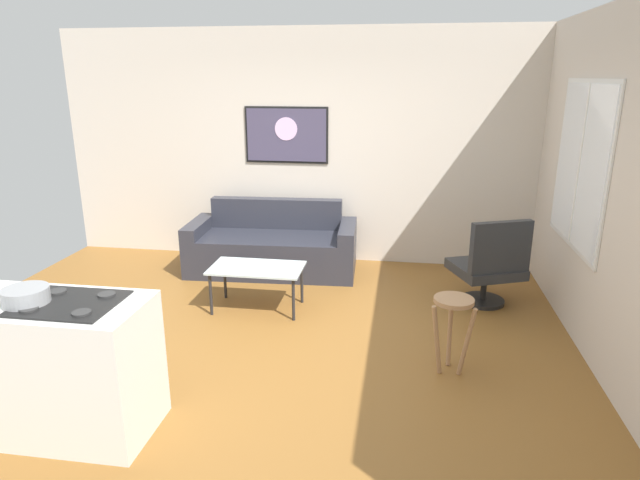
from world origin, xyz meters
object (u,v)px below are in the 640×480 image
Objects in this scene: couch at (273,248)px; bar_stool at (453,316)px; coffee_table at (257,271)px; wall_painting at (286,135)px; mixing_bowl at (26,297)px; armchair at (490,265)px.

couch is 3.22× the size of bar_stool.
couch is at bearing 95.76° from coffee_table.
couch reaches higher than bar_stool.
coffee_table is (0.11, -1.13, 0.12)m from couch.
wall_painting reaches higher than couch.
couch is at bearing 77.00° from mixing_bowl.
wall_painting is (-0.04, 1.64, 1.16)m from coffee_table.
wall_painting is at bearing 91.29° from coffee_table.
coffee_table is 2.35m from mixing_bowl.
couch is at bearing 163.67° from armchair.
coffee_table is 2.01m from wall_painting.
wall_painting is at bearing 77.60° from mixing_bowl.
wall_painting is at bearing 81.45° from couch.
mixing_bowl is at bearing -102.40° from wall_painting.
wall_painting reaches higher than armchair.
couch is 7.24× the size of mixing_bowl.
couch is 1.38m from wall_painting.
coffee_table is 1.47× the size of bar_stool.
bar_stool is at bearing -54.40° from wall_painting.
armchair is at bearing -27.63° from wall_painting.
coffee_table is at bearing 67.82° from mixing_bowl.
coffee_table is 0.89× the size of wall_painting.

